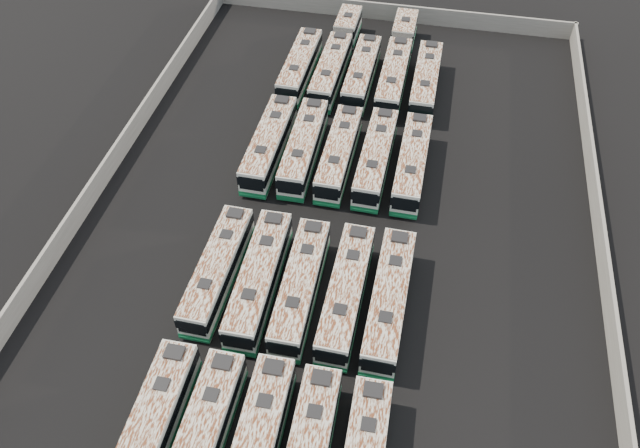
# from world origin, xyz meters

# --- Properties ---
(ground) EXTENTS (140.00, 140.00, 0.00)m
(ground) POSITION_xyz_m (0.00, 0.00, 0.00)
(ground) COLOR black
(ground) RESTS_ON ground
(perimeter_wall) EXTENTS (45.20, 73.20, 2.20)m
(perimeter_wall) POSITION_xyz_m (0.00, 0.00, 1.10)
(perimeter_wall) COLOR slate
(perimeter_wall) RESTS_ON ground
(bus_front_far_left) EXTENTS (2.70, 12.16, 3.42)m
(bus_front_far_left) POSITION_xyz_m (-8.11, -22.03, 1.75)
(bus_front_far_left) COLOR beige
(bus_front_far_left) RESTS_ON ground
(bus_front_left) EXTENTS (2.58, 12.11, 3.41)m
(bus_front_left) POSITION_xyz_m (-4.72, -22.07, 1.74)
(bus_front_left) COLOR beige
(bus_front_left) RESTS_ON ground
(bus_midfront_far_left) EXTENTS (2.65, 11.79, 3.31)m
(bus_midfront_far_left) POSITION_xyz_m (-8.09, -8.28, 1.69)
(bus_midfront_far_left) COLOR beige
(bus_midfront_far_left) RESTS_ON ground
(bus_midfront_left) EXTENTS (2.80, 12.33, 3.46)m
(bus_midfront_left) POSITION_xyz_m (-4.62, -8.53, 1.77)
(bus_midfront_left) COLOR beige
(bus_midfront_left) RESTS_ON ground
(bus_midfront_center) EXTENTS (2.68, 11.98, 3.37)m
(bus_midfront_center) POSITION_xyz_m (-1.28, -8.58, 1.72)
(bus_midfront_center) COLOR beige
(bus_midfront_center) RESTS_ON ground
(bus_midfront_right) EXTENTS (2.69, 12.10, 3.40)m
(bus_midfront_right) POSITION_xyz_m (2.30, -8.48, 1.74)
(bus_midfront_right) COLOR beige
(bus_midfront_right) RESTS_ON ground
(bus_midfront_far_right) EXTENTS (2.73, 12.28, 3.45)m
(bus_midfront_far_right) POSITION_xyz_m (5.63, -8.47, 1.77)
(bus_midfront_far_right) COLOR beige
(bus_midfront_far_right) RESTS_ON ground
(bus_midback_far_left) EXTENTS (2.67, 12.25, 3.45)m
(bus_midback_far_left) POSITION_xyz_m (-8.08, 7.49, 1.76)
(bus_midback_far_left) COLOR beige
(bus_midback_far_left) RESTS_ON ground
(bus_midback_left) EXTENTS (2.73, 12.15, 3.41)m
(bus_midback_left) POSITION_xyz_m (-4.72, 7.69, 1.75)
(bus_midback_left) COLOR beige
(bus_midback_left) RESTS_ON ground
(bus_midback_center) EXTENTS (2.61, 11.80, 3.32)m
(bus_midback_center) POSITION_xyz_m (-1.24, 7.54, 1.70)
(bus_midback_center) COLOR beige
(bus_midback_center) RESTS_ON ground
(bus_midback_right) EXTENTS (2.75, 12.03, 3.38)m
(bus_midback_right) POSITION_xyz_m (2.25, 7.63, 1.73)
(bus_midback_right) COLOR beige
(bus_midback_right) RESTS_ON ground
(bus_midback_far_right) EXTENTS (2.65, 11.93, 3.35)m
(bus_midback_far_right) POSITION_xyz_m (5.69, 7.61, 1.71)
(bus_midback_far_right) COLOR beige
(bus_midback_far_right) RESTS_ON ground
(bus_back_far_left) EXTENTS (2.65, 11.91, 3.35)m
(bus_back_far_left) POSITION_xyz_m (-8.22, 21.21, 1.71)
(bus_back_far_left) COLOR beige
(bus_back_far_left) RESTS_ON ground
(bus_back_left) EXTENTS (2.85, 18.60, 3.37)m
(bus_back_left) POSITION_xyz_m (-4.62, 24.16, 1.72)
(bus_back_left) COLOR beige
(bus_back_left) RESTS_ON ground
(bus_back_center) EXTENTS (2.66, 11.89, 3.34)m
(bus_back_center) POSITION_xyz_m (-1.29, 21.19, 1.71)
(bus_back_center) COLOR beige
(bus_back_center) RESTS_ON ground
(bus_back_right) EXTENTS (2.70, 18.94, 3.43)m
(bus_back_right) POSITION_xyz_m (2.27, 24.29, 1.75)
(bus_back_right) COLOR beige
(bus_back_right) RESTS_ON ground
(bus_back_far_right) EXTENTS (2.60, 11.98, 3.37)m
(bus_back_far_right) POSITION_xyz_m (5.72, 21.16, 1.72)
(bus_back_far_right) COLOR beige
(bus_back_far_right) RESTS_ON ground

